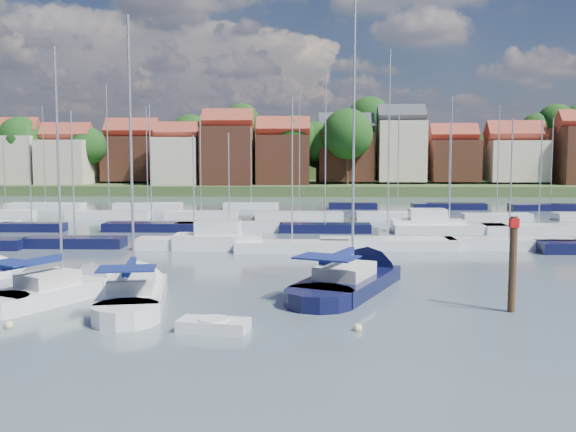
{
  "coord_description": "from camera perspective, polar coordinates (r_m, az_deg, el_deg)",
  "views": [
    {
      "loc": [
        1.98,
        -30.51,
        7.61
      ],
      "look_at": [
        0.47,
        14.0,
        3.26
      ],
      "focal_mm": 40.0,
      "sensor_mm": 36.0,
      "label": 1
    }
  ],
  "objects": [
    {
      "name": "sailboat_left",
      "position": [
        36.45,
        -18.6,
        -6.19
      ],
      "size": [
        7.23,
        10.49,
        14.18
      ],
      "rotation": [
        0.0,
        0.0,
        1.09
      ],
      "color": "white",
      "rests_on": "ground"
    },
    {
      "name": "ground",
      "position": [
        70.95,
        0.33,
        -0.58
      ],
      "size": [
        260.0,
        260.0,
        0.0
      ],
      "primitive_type": "plane",
      "color": "#414E58",
      "rests_on": "ground"
    },
    {
      "name": "tender",
      "position": [
        28.14,
        -6.64,
        -9.62
      ],
      "size": [
        3.2,
        1.88,
        0.65
      ],
      "rotation": [
        0.0,
        0.0,
        -0.17
      ],
      "color": "white",
      "rests_on": "ground"
    },
    {
      "name": "far_shore_town",
      "position": [
        163.21,
        2.03,
        4.52
      ],
      "size": [
        212.46,
        90.0,
        22.27
      ],
      "color": "#42572B",
      "rests_on": "ground"
    },
    {
      "name": "buoy_d",
      "position": [
        28.23,
        6.21,
        -10.1
      ],
      "size": [
        0.42,
        0.42,
        0.42
      ],
      "primitive_type": "sphere",
      "color": "beige",
      "rests_on": "ground"
    },
    {
      "name": "sailboat_navy",
      "position": [
        37.9,
        6.39,
        -5.51
      ],
      "size": [
        8.63,
        13.77,
        18.56
      ],
      "rotation": [
        0.0,
        0.0,
        1.16
      ],
      "color": "black",
      "rests_on": "ground"
    },
    {
      "name": "timber_piling",
      "position": [
        32.79,
        19.29,
        -5.63
      ],
      "size": [
        0.4,
        0.4,
        6.88
      ],
      "color": "#4C331E",
      "rests_on": "ground"
    },
    {
      "name": "buoy_c",
      "position": [
        32.06,
        -16.74,
        -8.4
      ],
      "size": [
        0.49,
        0.49,
        0.49
      ],
      "primitive_type": "sphere",
      "color": "beige",
      "rests_on": "ground"
    },
    {
      "name": "buoy_b",
      "position": [
        31.05,
        -23.56,
        -9.09
      ],
      "size": [
        0.42,
        0.42,
        0.42
      ],
      "primitive_type": "sphere",
      "color": "beige",
      "rests_on": "ground"
    },
    {
      "name": "buoy_e",
      "position": [
        38.16,
        2.6,
        -5.93
      ],
      "size": [
        0.42,
        0.42,
        0.42
      ],
      "primitive_type": "sphere",
      "color": "beige",
      "rests_on": "ground"
    },
    {
      "name": "sailboat_centre",
      "position": [
        34.96,
        -13.36,
        -6.56
      ],
      "size": [
        5.03,
        11.9,
        15.69
      ],
      "rotation": [
        0.0,
        0.0,
        1.75
      ],
      "color": "white",
      "rests_on": "ground"
    },
    {
      "name": "marina_field",
      "position": [
        66.05,
        1.87,
        -0.67
      ],
      "size": [
        79.62,
        41.41,
        15.93
      ],
      "color": "white",
      "rests_on": "ground"
    }
  ]
}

